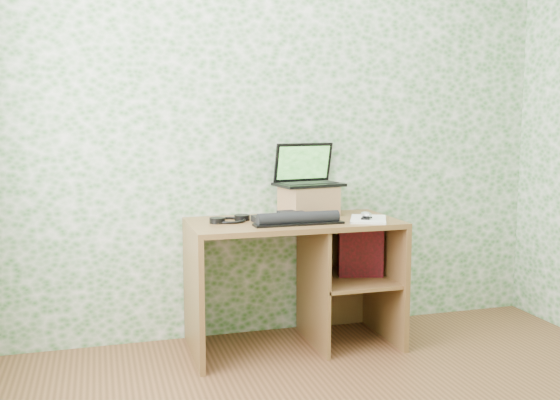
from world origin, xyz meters
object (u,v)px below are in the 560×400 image
object	(u,v)px
desk	(304,264)
notepad	(368,219)
riser	(309,201)
keyboard	(295,218)
laptop	(307,175)

from	to	relation	value
desk	notepad	world-z (taller)	notepad
desk	notepad	size ratio (longest dim) A/B	4.25
riser	keyboard	world-z (taller)	riser
keyboard	notepad	xyz separation A→B (m)	(0.43, -0.04, -0.02)
riser	laptop	distance (m)	0.16
laptop	notepad	world-z (taller)	laptop
desk	keyboard	world-z (taller)	keyboard
desk	notepad	distance (m)	0.46
desk	laptop	xyz separation A→B (m)	(0.06, 0.16, 0.51)
notepad	desk	bearing A→B (deg)	-179.23
notepad	laptop	bearing A→B (deg)	156.50
laptop	notepad	xyz separation A→B (m)	(0.27, -0.31, -0.23)
keyboard	notepad	distance (m)	0.43
desk	riser	size ratio (longest dim) A/B	3.99
riser	laptop	bearing A→B (deg)	90.00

